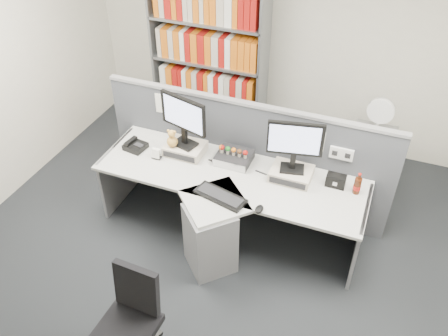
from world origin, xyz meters
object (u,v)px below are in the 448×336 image
at_px(cola_bottle, 357,186).
at_px(desk_fan, 380,114).
at_px(mouse, 259,209).
at_px(desk, 222,209).
at_px(monitor_left, 183,117).
at_px(desktop_pc, 234,158).
at_px(office_chair, 131,318).
at_px(desk_calendar, 156,154).
at_px(shelving_unit, 209,64).
at_px(desk_phone, 135,146).
at_px(filing_cabinet, 368,163).
at_px(monitor_right, 295,143).
at_px(keyboard, 220,196).
at_px(speaker, 336,181).

height_order(cola_bottle, desk_fan, desk_fan).
bearing_deg(cola_bottle, mouse, -143.48).
relative_size(desk, monitor_left, 4.86).
bearing_deg(desktop_pc, office_chair, -94.85).
bearing_deg(desktop_pc, desk_fan, 38.12).
relative_size(desk_calendar, shelving_unit, 0.06).
height_order(desk_phone, shelving_unit, shelving_unit).
distance_m(desktop_pc, filing_cabinet, 1.63).
distance_m(desk, filing_cabinet, 1.85).
relative_size(desktop_pc, desk_fan, 0.72).
height_order(monitor_right, desk_phone, monitor_right).
relative_size(desktop_pc, desk_phone, 1.46).
relative_size(desk, filing_cabinet, 3.71).
xyz_separation_m(desktop_pc, desk_fan, (1.24, 0.97, 0.23)).
height_order(monitor_left, mouse, monitor_left).
distance_m(desk, desk_phone, 1.13).
height_order(monitor_left, desk_calendar, monitor_left).
relative_size(keyboard, shelving_unit, 0.26).
relative_size(monitor_right, office_chair, 0.58).
relative_size(monitor_left, shelving_unit, 0.27).
relative_size(desktop_pc, office_chair, 0.38).
height_order(mouse, desk_fan, desk_fan).
relative_size(desk, shelving_unit, 1.30).
bearing_deg(desk, cola_bottle, 18.76).
height_order(monitor_right, cola_bottle, monitor_right).
distance_m(monitor_right, shelving_unit, 2.07).
height_order(monitor_right, filing_cabinet, monitor_right).
xyz_separation_m(monitor_right, desk_phone, (-1.61, -0.12, -0.37)).
bearing_deg(office_chair, desk_calendar, 110.50).
relative_size(monitor_left, speaker, 3.00).
distance_m(monitor_left, desk_phone, 0.65).
bearing_deg(monitor_left, keyboard, -40.90).
xyz_separation_m(keyboard, office_chair, (-0.22, -1.25, -0.26)).
relative_size(monitor_left, desk_calendar, 4.85).
height_order(monitor_left, desktop_pc, monitor_left).
xyz_separation_m(monitor_right, cola_bottle, (0.60, 0.01, -0.32)).
bearing_deg(desk_fan, monitor_left, -149.84).
distance_m(mouse, office_chair, 1.38).
relative_size(desktop_pc, speaker, 1.88).
relative_size(desk_phone, desk_fan, 0.49).
bearing_deg(mouse, desk_fan, 63.17).
bearing_deg(desk_calendar, filing_cabinet, 31.36).
height_order(desk_calendar, office_chair, office_chair).
relative_size(desk_calendar, office_chair, 0.13).
xyz_separation_m(desktop_pc, desk_phone, (-1.02, -0.17, -0.01)).
xyz_separation_m(desktop_pc, desk_calendar, (-0.74, -0.23, 0.00)).
bearing_deg(keyboard, filing_cabinet, 52.45).
relative_size(mouse, desk_phone, 0.49).
height_order(desk_calendar, filing_cabinet, desk_calendar).
distance_m(desk_calendar, filing_cabinet, 2.35).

